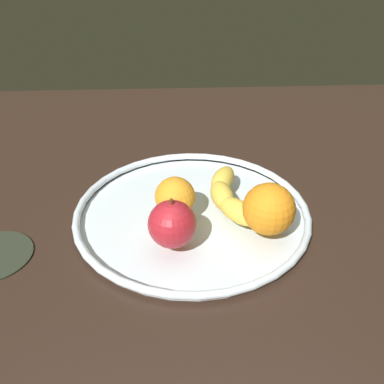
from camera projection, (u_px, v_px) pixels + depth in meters
The scene contains 6 objects.
ground_plane at pixel (192, 226), 71.02cm from camera, with size 123.95×123.95×4.00cm, color #2F2018.
fruit_bowl at pixel (192, 212), 69.42cm from camera, with size 38.37×38.37×1.80cm.
banana at pixel (228, 196), 68.58cm from camera, with size 17.72×8.21×3.52cm.
apple at pixel (172, 224), 59.56cm from camera, with size 6.92×6.92×7.72cm.
orange_front_left at pixel (175, 197), 65.85cm from camera, with size 6.34×6.34×6.34cm, color orange.
orange_center at pixel (269, 209), 61.85cm from camera, with size 7.81×7.81×7.81cm, color orange.
Camera 1 is at (56.21, -2.90, 41.68)cm, focal length 39.66 mm.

